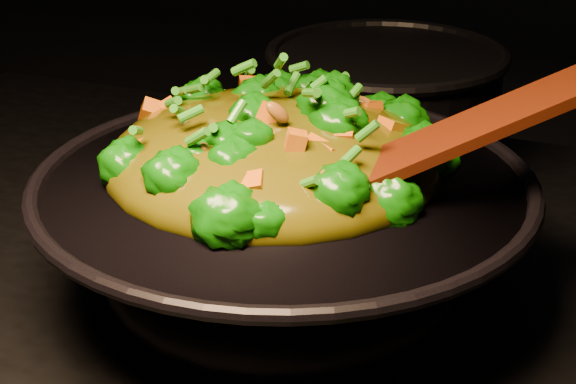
% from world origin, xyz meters
% --- Properties ---
extents(wok, '(0.52, 0.52, 0.11)m').
position_xyz_m(wok, '(0.02, 0.01, 0.96)').
color(wok, black).
rests_on(wok, stovetop).
extents(stir_fry, '(0.30, 0.30, 0.10)m').
position_xyz_m(stir_fry, '(0.01, 0.03, 1.06)').
color(stir_fry, '#0F5F06').
rests_on(stir_fry, wok).
extents(spatula, '(0.29, 0.19, 0.13)m').
position_xyz_m(spatula, '(0.16, 0.02, 1.07)').
color(spatula, '#361707').
rests_on(spatula, wok).
extents(back_pot, '(0.28, 0.28, 0.14)m').
position_xyz_m(back_pot, '(0.03, 0.30, 0.97)').
color(back_pot, black).
rests_on(back_pot, stovetop).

